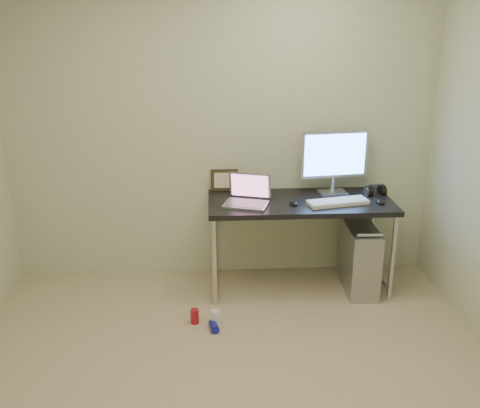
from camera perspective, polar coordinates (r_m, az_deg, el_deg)
floor at (r=3.31m, az=-0.99°, el=-20.53°), size 3.50×3.50×0.00m
wall_back at (r=4.38m, az=-2.00°, el=7.82°), size 3.50×0.02×2.50m
desk at (r=4.29m, az=6.42°, el=-0.68°), size 1.46×0.64×0.75m
tower_computer at (r=4.46m, az=12.61°, el=-5.65°), size 0.24×0.53×0.58m
cable_a at (r=4.71m, az=11.02°, el=-2.48°), size 0.01×0.16×0.69m
cable_b at (r=4.73m, az=12.12°, el=-2.76°), size 0.02×0.11×0.71m
can_red at (r=4.00m, az=-4.85°, el=-11.85°), size 0.07×0.07×0.11m
can_white at (r=3.95m, az=-2.62°, el=-12.08°), size 0.09×0.09×0.13m
can_blue at (r=3.92m, az=-2.80°, el=-12.92°), size 0.08×0.12×0.06m
laptop at (r=4.14m, az=0.81°, el=0.75°), size 0.39×0.35×0.23m
monitor at (r=4.39m, az=10.04°, el=4.94°), size 0.56×0.19×0.52m
keyboard at (r=4.21m, az=10.40°, el=0.21°), size 0.50×0.25×0.03m
mouse_right at (r=4.31m, az=14.75°, el=0.34°), size 0.07×0.11×0.04m
mouse_left at (r=4.15m, az=5.75°, el=0.17°), size 0.07×0.10×0.03m
headphones at (r=4.49m, az=14.24°, el=1.33°), size 0.18×0.10×0.11m
picture_frame at (r=4.45m, az=-1.68°, el=2.58°), size 0.23×0.07×0.18m
webcam at (r=4.40m, az=0.32°, el=2.48°), size 0.04×0.03×0.13m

